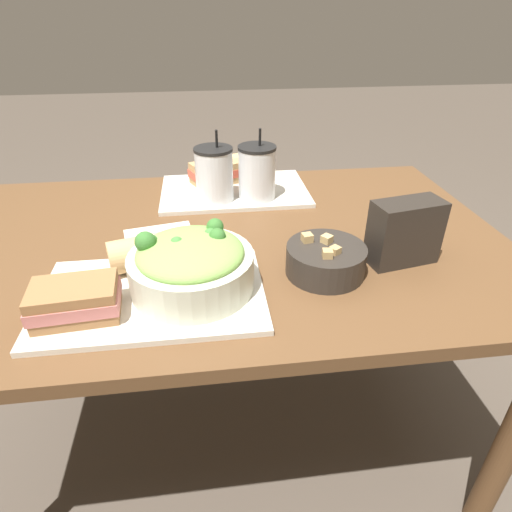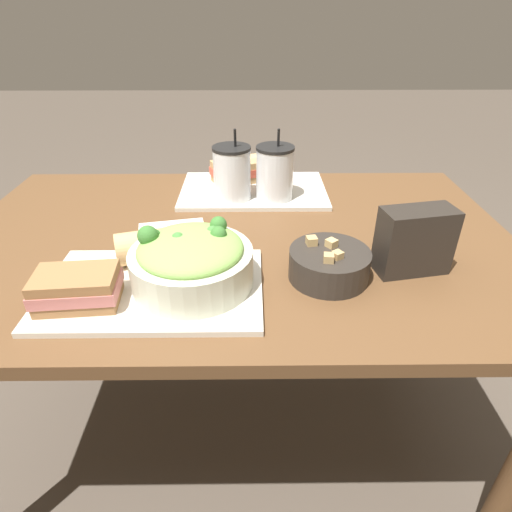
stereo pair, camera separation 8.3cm
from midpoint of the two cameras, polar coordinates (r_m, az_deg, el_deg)
The scene contains 14 objects.
ground_plane at distance 1.52m, azimuth -0.48°, elevation -21.38°, with size 12.00×12.00×0.00m, color #4C4238.
dining_table at distance 1.10m, azimuth -0.62°, elevation -1.46°, with size 1.37×0.87×0.70m.
tray_near at distance 0.87m, azimuth -10.81°, elevation -4.31°, with size 0.43×0.28×0.01m.
tray_far at distance 1.30m, azimuth 1.50°, elevation 8.72°, with size 0.43×0.28×0.01m.
salad_bowl at distance 0.83m, azimuth -5.83°, elevation -0.62°, with size 0.24×0.24×0.12m.
soup_bowl at distance 0.90m, azimuth 12.35°, elevation -1.04°, with size 0.17×0.17×0.08m.
sandwich_near at distance 0.84m, azimuth -20.19°, elevation -4.15°, with size 0.16×0.11×0.06m.
baguette_near at distance 0.93m, azimuth -11.09°, elevation 1.34°, with size 0.16×0.11×0.07m.
sandwich_far at distance 1.34m, azimuth -0.82°, elevation 11.20°, with size 0.18×0.15×0.06m.
baguette_far at distance 1.38m, azimuth 0.40°, elevation 11.89°, with size 0.14×0.11×0.07m.
drink_cup_dark at distance 1.20m, azimuth -1.20°, elevation 10.75°, with size 0.11×0.11×0.20m.
drink_cup_red at distance 1.21m, azimuth 4.52°, elevation 10.75°, with size 0.11×0.11×0.20m.
chip_bag at distance 0.96m, azimuth 22.76°, elevation 1.81°, with size 0.16×0.10×0.14m.
napkin_folded at distance 1.08m, azimuth -8.99°, elevation 3.26°, with size 0.18×0.15×0.00m.
Camera 2 is at (0.04, -0.93, 1.20)m, focal length 30.00 mm.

